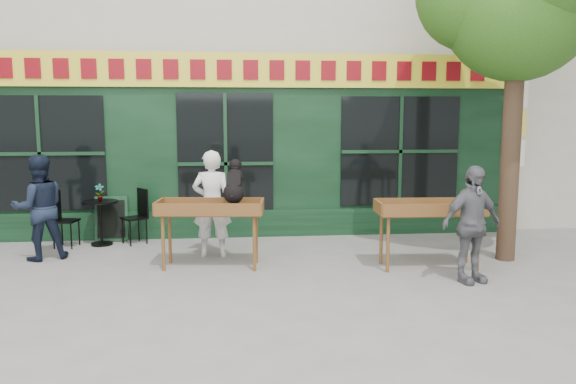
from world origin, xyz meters
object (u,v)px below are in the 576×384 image
book_cart_center (210,212)px  bistro_table (101,214)px  book_cart_right (430,212)px  dog (234,180)px  man_left (39,208)px  man_right (471,224)px  woman (212,204)px

book_cart_center → bistro_table: (-1.93, 1.59, -0.28)m
book_cart_center → book_cart_right: (3.16, -0.35, 0.00)m
book_cart_center → dog: dog is taller
dog → man_left: size_ratio=0.37×
book_cart_center → man_right: size_ratio=0.99×
dog → man_left: (-2.98, 0.74, -0.48)m
dog → man_right: (3.11, -1.05, -0.51)m
man_right → woman: bearing=135.8°
book_cart_center → bistro_table: 2.51m
woman → bistro_table: woman is taller
bistro_table → man_left: size_ratio=0.47×
man_right → bistro_table: 6.02m
dog → man_right: size_ratio=0.38×
book_cart_right → man_right: size_ratio=0.98×
book_cart_right → dog: bearing=176.6°
dog → bistro_table: 2.90m
man_left → book_cart_center: bearing=139.9°
woman → bistro_table: bearing=-20.1°
woman → bistro_table: size_ratio=2.21×
book_cart_center → woman: woman is taller
book_cart_right → man_right: 0.81m
book_cart_right → bistro_table: book_cart_right is taller
woman → book_cart_right: size_ratio=1.10×
book_cart_right → man_left: size_ratio=0.94×
dog → man_left: man_left is taller
book_cart_center → book_cart_right: bearing=-0.4°
man_left → man_right: bearing=138.3°
dog → man_right: dog is taller
book_cart_center → dog: 0.59m
book_cart_center → man_left: 2.72m
book_cart_right → man_left: bearing=172.5°
book_cart_center → man_left: man_left is taller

